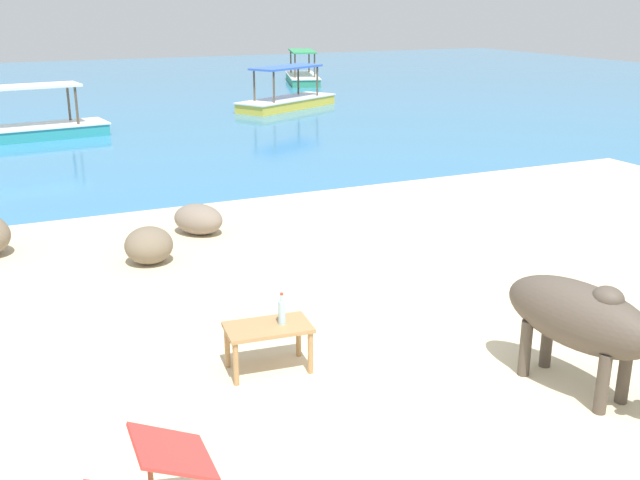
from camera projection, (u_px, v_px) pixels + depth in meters
sand_beach at (429, 407)px, 6.17m from camera, size 18.00×14.00×0.04m
water_surface at (76, 100)px, 25.18m from camera, size 60.00×36.00×0.03m
cow at (583, 318)px, 6.19m from camera, size 0.78×1.83×1.02m
low_bench_table at (268, 333)px, 6.64m from camera, size 0.80×0.52×0.44m
bottle at (282, 311)px, 6.62m from camera, size 0.07×0.07×0.30m
shore_rock_large at (149, 245)px, 9.42m from camera, size 0.68×0.68×0.48m
shore_rock_medium at (198, 219)px, 10.63m from camera, size 0.89×0.94×0.43m
boat_green at (302, 76)px, 30.33m from camera, size 2.24×3.85×1.29m
boat_teal at (29, 128)px, 18.04m from camera, size 3.79×1.59×1.29m
boat_yellow at (287, 100)px, 23.15m from camera, size 3.77×2.78×1.29m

